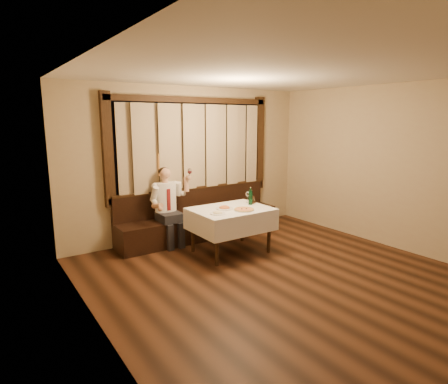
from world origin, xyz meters
TOP-DOWN VIEW (x-y plane):
  - room at (-0.00, 0.97)m, footprint 5.01×6.01m
  - banquette at (0.00, 2.72)m, footprint 3.20×0.61m
  - dining_table at (0.00, 1.70)m, footprint 1.27×0.97m
  - pizza at (0.10, 1.47)m, footprint 0.34×0.34m
  - pasta_red at (-0.11, 1.73)m, footprint 0.29×0.29m
  - pasta_cream at (-0.38, 1.51)m, footprint 0.24×0.24m
  - green_bottle at (0.44, 1.73)m, footprint 0.07×0.07m
  - table_wine_glass at (0.49, 1.89)m, footprint 0.08×0.08m
  - cruet_caddy at (0.53, 1.79)m, footprint 0.14×0.10m
  - seated_man at (-0.69, 2.63)m, footprint 0.75×0.56m

SIDE VIEW (x-z plane):
  - banquette at x=0.00m, z-range -0.16..0.78m
  - dining_table at x=0.00m, z-range 0.27..1.03m
  - pizza at x=0.10m, z-range 0.75..0.79m
  - pasta_cream at x=-0.38m, z-range 0.75..0.83m
  - pasta_red at x=-0.11m, z-range 0.75..0.84m
  - cruet_caddy at x=0.53m, z-range 0.74..0.87m
  - seated_man at x=-0.69m, z-range 0.12..1.50m
  - green_bottle at x=0.44m, z-range 0.73..1.04m
  - table_wine_glass at x=0.49m, z-range 0.80..1.00m
  - room at x=0.00m, z-range 0.09..2.91m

